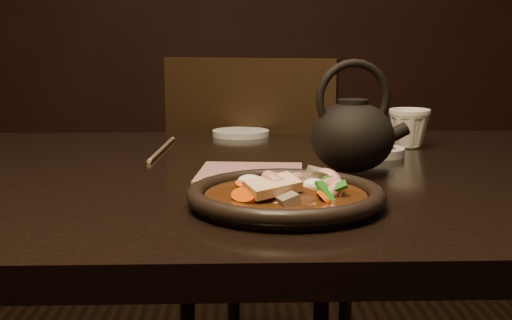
{
  "coord_description": "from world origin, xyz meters",
  "views": [
    {
      "loc": [
        -0.01,
        -1.03,
        0.96
      ],
      "look_at": [
        0.01,
        -0.18,
        0.8
      ],
      "focal_mm": 45.0,
      "sensor_mm": 36.0,
      "label": 1
    }
  ],
  "objects_px": {
    "chair": "(264,220)",
    "tea_cup": "(409,127)",
    "table": "(245,215)",
    "plate": "(285,197)",
    "teapot": "(353,133)"
  },
  "relations": [
    {
      "from": "plate",
      "to": "teapot",
      "type": "relative_size",
      "value": 1.43
    },
    {
      "from": "plate",
      "to": "tea_cup",
      "type": "relative_size",
      "value": 3.07
    },
    {
      "from": "teapot",
      "to": "table",
      "type": "bearing_deg",
      "value": 155.67
    },
    {
      "from": "tea_cup",
      "to": "chair",
      "type": "bearing_deg",
      "value": 127.25
    },
    {
      "from": "table",
      "to": "tea_cup",
      "type": "xyz_separation_m",
      "value": [
        0.33,
        0.22,
        0.12
      ]
    },
    {
      "from": "plate",
      "to": "chair",
      "type": "bearing_deg",
      "value": 89.32
    },
    {
      "from": "chair",
      "to": "plate",
      "type": "xyz_separation_m",
      "value": [
        -0.01,
        -0.81,
        0.26
      ]
    },
    {
      "from": "table",
      "to": "plate",
      "type": "distance_m",
      "value": 0.26
    },
    {
      "from": "plate",
      "to": "teapot",
      "type": "height_order",
      "value": "teapot"
    },
    {
      "from": "plate",
      "to": "tea_cup",
      "type": "distance_m",
      "value": 0.54
    },
    {
      "from": "tea_cup",
      "to": "teapot",
      "type": "relative_size",
      "value": 0.47
    },
    {
      "from": "table",
      "to": "teapot",
      "type": "relative_size",
      "value": 9.07
    },
    {
      "from": "chair",
      "to": "tea_cup",
      "type": "xyz_separation_m",
      "value": [
        0.27,
        -0.36,
        0.29
      ]
    },
    {
      "from": "table",
      "to": "chair",
      "type": "bearing_deg",
      "value": 84.25
    },
    {
      "from": "table",
      "to": "chair",
      "type": "distance_m",
      "value": 0.6
    }
  ]
}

